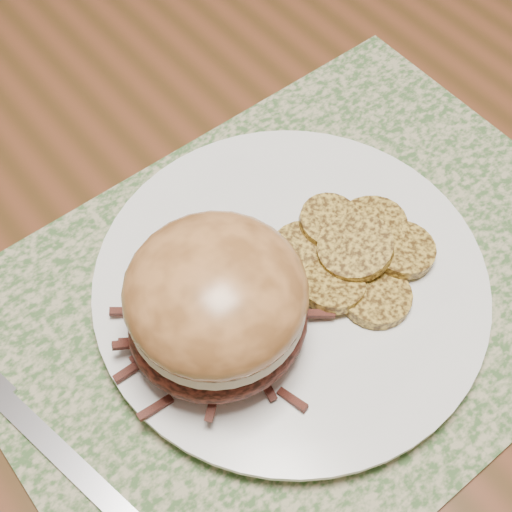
{
  "coord_description": "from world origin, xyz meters",
  "views": [
    {
      "loc": [
        -0.24,
        -0.23,
        1.2
      ],
      "look_at": [
        -0.08,
        -0.03,
        0.79
      ],
      "focal_mm": 50.0,
      "sensor_mm": 36.0,
      "label": 1
    }
  ],
  "objects_px": {
    "dining_table": "(304,262)",
    "fork": "(39,434)",
    "dinner_plate": "(290,285)",
    "pork_sandwich": "(217,304)"
  },
  "relations": [
    {
      "from": "dining_table",
      "to": "dinner_plate",
      "type": "distance_m",
      "value": 0.12
    },
    {
      "from": "fork",
      "to": "pork_sandwich",
      "type": "bearing_deg",
      "value": -21.0
    },
    {
      "from": "dinner_plate",
      "to": "fork",
      "type": "height_order",
      "value": "dinner_plate"
    },
    {
      "from": "dining_table",
      "to": "fork",
      "type": "relative_size",
      "value": 8.83
    },
    {
      "from": "dinner_plate",
      "to": "pork_sandwich",
      "type": "xyz_separation_m",
      "value": [
        -0.07,
        -0.0,
        0.05
      ]
    },
    {
      "from": "dinner_plate",
      "to": "pork_sandwich",
      "type": "relative_size",
      "value": 2.1
    },
    {
      "from": "dining_table",
      "to": "fork",
      "type": "xyz_separation_m",
      "value": [
        -0.25,
        -0.03,
        0.09
      ]
    },
    {
      "from": "dinner_plate",
      "to": "pork_sandwich",
      "type": "height_order",
      "value": "pork_sandwich"
    },
    {
      "from": "pork_sandwich",
      "to": "fork",
      "type": "height_order",
      "value": "pork_sandwich"
    },
    {
      "from": "dinner_plate",
      "to": "fork",
      "type": "bearing_deg",
      "value": 174.75
    }
  ]
}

